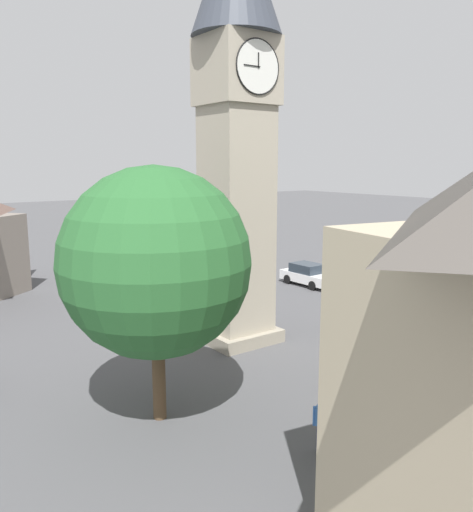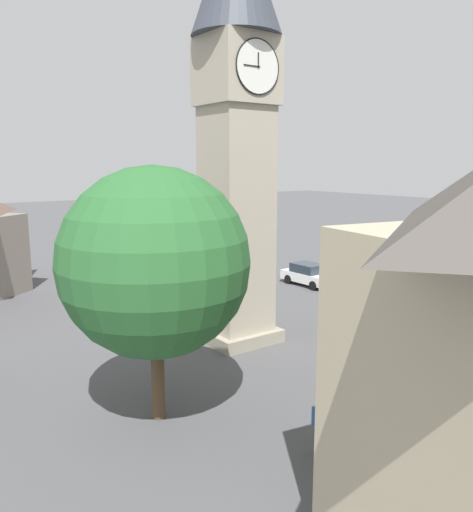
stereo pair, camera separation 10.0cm
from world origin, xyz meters
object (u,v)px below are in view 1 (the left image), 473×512
Objects in this scene: car_red_corner at (400,288)px; tree at (156,263)px; car_blue_kerb at (308,275)px; clock_tower at (237,92)px; pedestrian at (322,420)px; car_silver_kerb at (129,286)px.

tree is (19.23, 4.61, 4.56)m from car_red_corner.
clock_tower is at bearing 29.93° from car_blue_kerb.
pedestrian is 6.99m from tree.
tree is at bearing 32.22° from car_blue_kerb.
car_red_corner is 18.78m from pedestrian.
clock_tower is at bearing 94.95° from car_silver_kerb.
tree reaches higher than pedestrian.
pedestrian is 0.20× the size of tree.
pedestrian is (3.81, 9.48, -10.60)m from clock_tower.
car_red_corner is 0.53× the size of tree.
car_silver_kerb is 2.62× the size of pedestrian.
car_blue_kerb is 21.35m from pedestrian.
pedestrian reaches higher than car_silver_kerb.
pedestrian is at bearing 29.62° from car_red_corner.
car_red_corner is at bearing 105.79° from car_blue_kerb.
car_silver_kerb is (11.61, -4.16, 0.00)m from car_blue_kerb.
clock_tower is 15.00m from car_silver_kerb.
car_red_corner is (-13.41, 10.52, 0.00)m from car_silver_kerb.
clock_tower is 4.49× the size of car_silver_kerb.
pedestrian is (14.52, 15.65, 0.25)m from car_blue_kerb.
clock_tower reaches higher than tree.
tree is at bearing 13.50° from car_red_corner.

